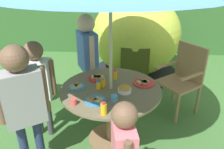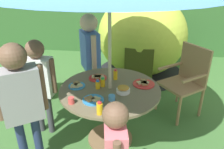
% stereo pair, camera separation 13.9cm
% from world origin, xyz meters
% --- Properties ---
extents(ground_plane, '(10.00, 10.00, 0.02)m').
position_xyz_m(ground_plane, '(0.00, 0.00, -0.01)').
color(ground_plane, '#3D6B33').
extents(hedge_backdrop, '(9.00, 0.70, 1.69)m').
position_xyz_m(hedge_backdrop, '(0.00, 3.53, 0.85)').
color(hedge_backdrop, '#33602D').
rests_on(hedge_backdrop, ground_plane).
extents(garden_table, '(1.15, 1.15, 0.74)m').
position_xyz_m(garden_table, '(0.00, 0.00, 0.55)').
color(garden_table, brown).
rests_on(garden_table, ground_plane).
extents(wooden_chair, '(0.68, 0.68, 1.01)m').
position_xyz_m(wooden_chair, '(1.00, 0.76, 0.57)').
color(wooden_chair, '#93704C').
rests_on(wooden_chair, ground_plane).
extents(dome_tent, '(1.83, 1.83, 1.57)m').
position_xyz_m(dome_tent, '(0.36, 2.09, 0.78)').
color(dome_tent, '#B2C63F').
rests_on(dome_tent, ground_plane).
extents(potted_plant, '(0.53, 0.53, 0.72)m').
position_xyz_m(potted_plant, '(-1.29, 0.81, 0.40)').
color(potted_plant, brown).
rests_on(potted_plant, ground_plane).
extents(child_in_blue_shirt, '(0.35, 0.44, 1.43)m').
position_xyz_m(child_in_blue_shirt, '(-0.38, 0.74, 0.91)').
color(child_in_blue_shirt, '#3F3F47').
rests_on(child_in_blue_shirt, ground_plane).
extents(child_in_white_shirt, '(0.43, 0.21, 1.26)m').
position_xyz_m(child_in_white_shirt, '(-0.86, 0.06, 0.80)').
color(child_in_white_shirt, '#3F3F47').
rests_on(child_in_white_shirt, ground_plane).
extents(child_in_grey_shirt, '(0.42, 0.37, 1.41)m').
position_xyz_m(child_in_grey_shirt, '(-0.78, -0.51, 0.90)').
color(child_in_grey_shirt, navy).
rests_on(child_in_grey_shirt, ground_plane).
extents(child_in_pink_shirt, '(0.21, 0.39, 1.14)m').
position_xyz_m(child_in_pink_shirt, '(0.16, -0.92, 0.73)').
color(child_in_pink_shirt, '#3F3F47').
rests_on(child_in_pink_shirt, ground_plane).
extents(snack_bowl, '(0.15, 0.15, 0.08)m').
position_xyz_m(snack_bowl, '(0.16, -0.07, 0.77)').
color(snack_bowl, white).
rests_on(snack_bowl, garden_table).
extents(plate_front_edge, '(0.22, 0.22, 0.03)m').
position_xyz_m(plate_front_edge, '(-0.18, 0.23, 0.75)').
color(plate_front_edge, red).
rests_on(plate_front_edge, garden_table).
extents(plate_near_left, '(0.22, 0.22, 0.03)m').
position_xyz_m(plate_near_left, '(-0.14, -0.28, 0.75)').
color(plate_near_left, '#338CD8').
rests_on(plate_near_left, garden_table).
extents(plate_far_left, '(0.19, 0.19, 0.03)m').
position_xyz_m(plate_far_left, '(-0.39, -0.00, 0.75)').
color(plate_far_left, '#338CD8').
rests_on(plate_far_left, garden_table).
extents(plate_far_right, '(0.25, 0.25, 0.03)m').
position_xyz_m(plate_far_right, '(0.38, 0.15, 0.75)').
color(plate_far_right, red).
rests_on(plate_far_right, garden_table).
extents(juice_bottle_near_right, '(0.05, 0.05, 0.11)m').
position_xyz_m(juice_bottle_near_right, '(-0.09, 0.04, 0.79)').
color(juice_bottle_near_right, yellow).
rests_on(juice_bottle_near_right, garden_table).
extents(juice_bottle_center_front, '(0.06, 0.06, 0.13)m').
position_xyz_m(juice_bottle_center_front, '(-0.03, -0.50, 0.80)').
color(juice_bottle_center_front, yellow).
rests_on(juice_bottle_center_front, garden_table).
extents(juice_bottle_center_back, '(0.05, 0.05, 0.11)m').
position_xyz_m(juice_bottle_center_back, '(-0.14, -0.02, 0.79)').
color(juice_bottle_center_back, yellow).
rests_on(juice_bottle_center_back, garden_table).
extents(juice_bottle_mid_left, '(0.05, 0.05, 0.13)m').
position_xyz_m(juice_bottle_mid_left, '(0.04, 0.24, 0.80)').
color(juice_bottle_mid_left, yellow).
rests_on(juice_bottle_mid_left, garden_table).
extents(cup_near, '(0.07, 0.07, 0.06)m').
position_xyz_m(cup_near, '(0.05, -0.25, 0.77)').
color(cup_near, '#4C99D8').
rests_on(cup_near, garden_table).
extents(cup_far, '(0.06, 0.06, 0.07)m').
position_xyz_m(cup_far, '(-0.35, -0.36, 0.77)').
color(cup_far, '#E04C47').
rests_on(cup_far, garden_table).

